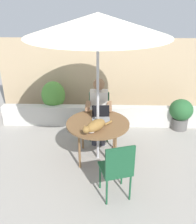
% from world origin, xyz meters
% --- Properties ---
extents(ground_plane, '(14.00, 14.00, 0.00)m').
position_xyz_m(ground_plane, '(0.00, 0.00, 0.00)').
color(ground_plane, gray).
extents(fence_back, '(4.75, 0.08, 1.78)m').
position_xyz_m(fence_back, '(0.00, 2.02, 0.89)').
color(fence_back, tan).
rests_on(fence_back, ground).
extents(planter_wall_low, '(4.28, 0.20, 0.45)m').
position_xyz_m(planter_wall_low, '(0.00, 1.25, 0.22)').
color(planter_wall_low, beige).
rests_on(planter_wall_low, ground).
extents(patio_table, '(1.06, 1.06, 0.70)m').
position_xyz_m(patio_table, '(0.00, 0.00, 0.65)').
color(patio_table, brown).
rests_on(patio_table, ground).
extents(patio_umbrella, '(2.13, 2.13, 2.43)m').
position_xyz_m(patio_umbrella, '(0.00, 0.00, 2.26)').
color(patio_umbrella, '#B7B7BC').
rests_on(patio_umbrella, ground).
extents(chair_occupied, '(0.40, 0.40, 0.91)m').
position_xyz_m(chair_occupied, '(0.00, 0.81, 0.54)').
color(chair_occupied, '#194C2D').
rests_on(chair_occupied, ground).
extents(chair_empty, '(0.50, 0.50, 0.91)m').
position_xyz_m(chair_empty, '(0.29, -0.97, 0.54)').
color(chair_empty, '#194C2D').
rests_on(chair_empty, ground).
extents(person_seated, '(0.48, 0.48, 1.25)m').
position_xyz_m(person_seated, '(0.00, 0.65, 0.71)').
color(person_seated, white).
rests_on(person_seated, ground).
extents(laptop, '(0.32, 0.27, 0.21)m').
position_xyz_m(laptop, '(0.05, 0.17, 0.77)').
color(laptop, gray).
rests_on(laptop, patio_table).
extents(cat, '(0.46, 0.52, 0.17)m').
position_xyz_m(cat, '(-0.04, -0.28, 0.79)').
color(cat, olive).
rests_on(cat, patio_table).
extents(potted_plant_near_fence, '(0.49, 0.49, 0.67)m').
position_xyz_m(potted_plant_near_fence, '(1.73, 1.14, 0.37)').
color(potted_plant_near_fence, '#595654').
rests_on(potted_plant_near_fence, ground).
extents(potted_plant_by_chair, '(0.53, 0.53, 0.93)m').
position_xyz_m(potted_plant_by_chair, '(-1.04, 1.48, 0.53)').
color(potted_plant_by_chair, '#595654').
rests_on(potted_plant_by_chair, ground).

